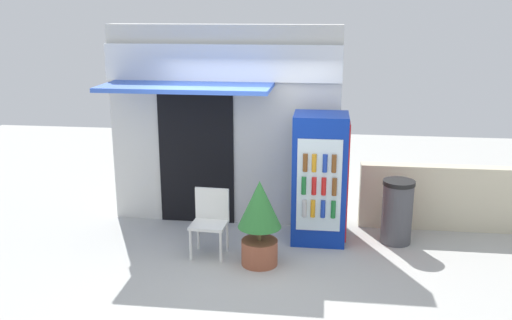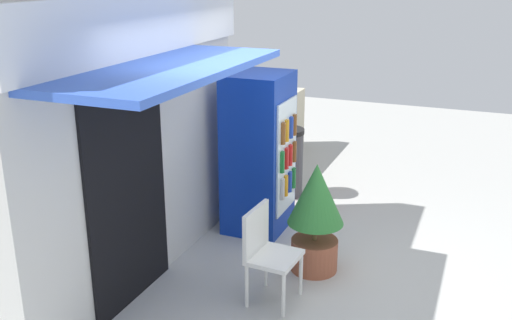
{
  "view_description": "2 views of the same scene",
  "coord_description": "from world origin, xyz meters",
  "px_view_note": "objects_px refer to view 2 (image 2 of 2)",
  "views": [
    {
      "loc": [
        1.05,
        -6.51,
        3.18
      ],
      "look_at": [
        0.17,
        0.51,
        1.26
      ],
      "focal_mm": 39.45,
      "sensor_mm": 36.0,
      "label": 1
    },
    {
      "loc": [
        -4.79,
        -1.37,
        2.91
      ],
      "look_at": [
        0.15,
        0.65,
        1.12
      ],
      "focal_mm": 40.92,
      "sensor_mm": 36.0,
      "label": 2
    }
  ],
  "objects_px": {
    "potted_plant_near_shop": "(316,211)",
    "drink_cooler": "(259,153)",
    "trash_bin": "(287,162)",
    "plastic_chair": "(266,248)"
  },
  "relations": [
    {
      "from": "potted_plant_near_shop",
      "to": "drink_cooler",
      "type": "bearing_deg",
      "value": 50.43
    },
    {
      "from": "trash_bin",
      "to": "plastic_chair",
      "type": "bearing_deg",
      "value": -164.73
    },
    {
      "from": "plastic_chair",
      "to": "potted_plant_near_shop",
      "type": "relative_size",
      "value": 0.79
    },
    {
      "from": "drink_cooler",
      "to": "plastic_chair",
      "type": "xyz_separation_m",
      "value": [
        -1.42,
        -0.64,
        -0.39
      ]
    },
    {
      "from": "drink_cooler",
      "to": "trash_bin",
      "type": "height_order",
      "value": "drink_cooler"
    },
    {
      "from": "drink_cooler",
      "to": "trash_bin",
      "type": "relative_size",
      "value": 2.0
    },
    {
      "from": "plastic_chair",
      "to": "potted_plant_near_shop",
      "type": "distance_m",
      "value": 0.74
    },
    {
      "from": "potted_plant_near_shop",
      "to": "trash_bin",
      "type": "bearing_deg",
      "value": 27.21
    },
    {
      "from": "plastic_chair",
      "to": "trash_bin",
      "type": "distance_m",
      "value": 2.59
    },
    {
      "from": "drink_cooler",
      "to": "trash_bin",
      "type": "xyz_separation_m",
      "value": [
        1.08,
        0.04,
        -0.45
      ]
    }
  ]
}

